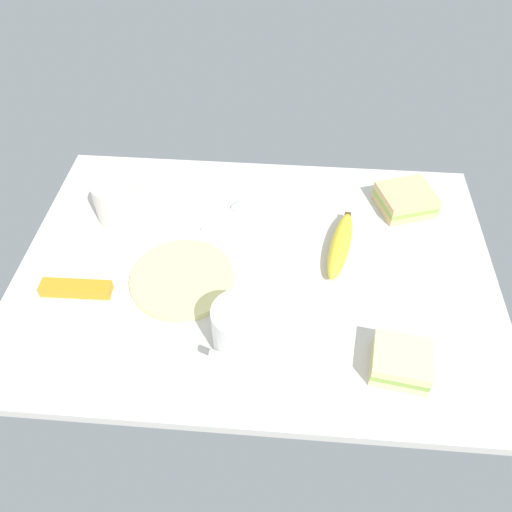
{
  "coord_description": "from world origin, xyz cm",
  "views": [
    {
      "loc": [
        -5.02,
        63.03,
        73.79
      ],
      "look_at": [
        0.0,
        0.0,
        5.0
      ],
      "focal_mm": 35.32,
      "sensor_mm": 36.0,
      "label": 1
    }
  ],
  "objects_px": {
    "coffee_mug_milky": "(240,329)",
    "snack_bar": "(76,289)",
    "spoon": "(230,211)",
    "plate_of_food": "(182,279)",
    "banana": "(340,245)",
    "sandwich_main": "(406,200)",
    "coffee_mug_black": "(118,199)",
    "sandwich_side": "(401,362)"
  },
  "relations": [
    {
      "from": "plate_of_food",
      "to": "sandwich_main",
      "type": "relative_size",
      "value": 1.46
    },
    {
      "from": "spoon",
      "to": "coffee_mug_milky",
      "type": "bearing_deg",
      "value": 99.58
    },
    {
      "from": "sandwich_main",
      "to": "sandwich_side",
      "type": "relative_size",
      "value": 1.3
    },
    {
      "from": "snack_bar",
      "to": "spoon",
      "type": "bearing_deg",
      "value": -138.13
    },
    {
      "from": "coffee_mug_milky",
      "to": "snack_bar",
      "type": "height_order",
      "value": "coffee_mug_milky"
    },
    {
      "from": "sandwich_main",
      "to": "coffee_mug_black",
      "type": "bearing_deg",
      "value": 7.03
    },
    {
      "from": "coffee_mug_milky",
      "to": "plate_of_food",
      "type": "bearing_deg",
      "value": -47.26
    },
    {
      "from": "sandwich_side",
      "to": "banana",
      "type": "height_order",
      "value": "sandwich_side"
    },
    {
      "from": "coffee_mug_milky",
      "to": "banana",
      "type": "distance_m",
      "value": 0.29
    },
    {
      "from": "spoon",
      "to": "snack_bar",
      "type": "distance_m",
      "value": 0.35
    },
    {
      "from": "coffee_mug_milky",
      "to": "sandwich_main",
      "type": "distance_m",
      "value": 0.48
    },
    {
      "from": "plate_of_food",
      "to": "spoon",
      "type": "relative_size",
      "value": 1.87
    },
    {
      "from": "coffee_mug_milky",
      "to": "spoon",
      "type": "distance_m",
      "value": 0.33
    },
    {
      "from": "plate_of_food",
      "to": "coffee_mug_milky",
      "type": "bearing_deg",
      "value": 132.74
    },
    {
      "from": "coffee_mug_black",
      "to": "sandwich_side",
      "type": "bearing_deg",
      "value": 149.17
    },
    {
      "from": "spoon",
      "to": "snack_bar",
      "type": "xyz_separation_m",
      "value": [
        0.25,
        0.24,
        0.01
      ]
    },
    {
      "from": "sandwich_main",
      "to": "banana",
      "type": "xyz_separation_m",
      "value": [
        0.14,
        0.14,
        -0.0
      ]
    },
    {
      "from": "banana",
      "to": "snack_bar",
      "type": "height_order",
      "value": "banana"
    },
    {
      "from": "plate_of_food",
      "to": "coffee_mug_black",
      "type": "bearing_deg",
      "value": -46.28
    },
    {
      "from": "plate_of_food",
      "to": "banana",
      "type": "height_order",
      "value": "banana"
    },
    {
      "from": "coffee_mug_black",
      "to": "plate_of_food",
      "type": "bearing_deg",
      "value": 133.72
    },
    {
      "from": "sandwich_side",
      "to": "coffee_mug_milky",
      "type": "bearing_deg",
      "value": -5.3
    },
    {
      "from": "sandwich_side",
      "to": "spoon",
      "type": "bearing_deg",
      "value": -48.25
    },
    {
      "from": "sandwich_main",
      "to": "sandwich_side",
      "type": "height_order",
      "value": "same"
    },
    {
      "from": "coffee_mug_milky",
      "to": "banana",
      "type": "height_order",
      "value": "coffee_mug_milky"
    },
    {
      "from": "coffee_mug_black",
      "to": "snack_bar",
      "type": "distance_m",
      "value": 0.21
    },
    {
      "from": "plate_of_food",
      "to": "banana",
      "type": "relative_size",
      "value": 1.05
    },
    {
      "from": "sandwich_side",
      "to": "spoon",
      "type": "height_order",
      "value": "sandwich_side"
    },
    {
      "from": "banana",
      "to": "spoon",
      "type": "relative_size",
      "value": 1.79
    },
    {
      "from": "sandwich_main",
      "to": "coffee_mug_milky",
      "type": "bearing_deg",
      "value": 49.83
    },
    {
      "from": "coffee_mug_black",
      "to": "snack_bar",
      "type": "relative_size",
      "value": 0.93
    },
    {
      "from": "coffee_mug_black",
      "to": "snack_bar",
      "type": "xyz_separation_m",
      "value": [
        0.03,
        0.21,
        -0.04
      ]
    },
    {
      "from": "sandwich_side",
      "to": "banana",
      "type": "xyz_separation_m",
      "value": [
        0.09,
        -0.25,
        -0.0
      ]
    },
    {
      "from": "coffee_mug_milky",
      "to": "snack_bar",
      "type": "xyz_separation_m",
      "value": [
        0.31,
        -0.09,
        -0.04
      ]
    },
    {
      "from": "coffee_mug_black",
      "to": "sandwich_side",
      "type": "relative_size",
      "value": 1.18
    },
    {
      "from": "coffee_mug_milky",
      "to": "snack_bar",
      "type": "relative_size",
      "value": 0.89
    },
    {
      "from": "sandwich_side",
      "to": "banana",
      "type": "relative_size",
      "value": 0.55
    },
    {
      "from": "plate_of_food",
      "to": "sandwich_side",
      "type": "relative_size",
      "value": 1.9
    },
    {
      "from": "coffee_mug_black",
      "to": "sandwich_side",
      "type": "distance_m",
      "value": 0.62
    },
    {
      "from": "sandwich_main",
      "to": "plate_of_food",
      "type": "bearing_deg",
      "value": 28.74
    },
    {
      "from": "coffee_mug_milky",
      "to": "spoon",
      "type": "height_order",
      "value": "coffee_mug_milky"
    },
    {
      "from": "banana",
      "to": "spoon",
      "type": "bearing_deg",
      "value": -22.98
    }
  ]
}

